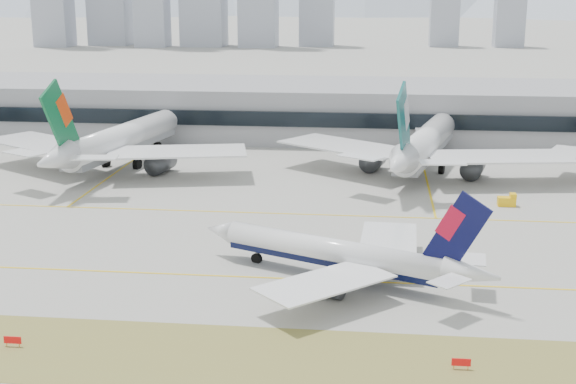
# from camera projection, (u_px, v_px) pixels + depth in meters

# --- Properties ---
(ground) EXTENTS (3000.00, 3000.00, 0.00)m
(ground) POSITION_uv_depth(u_px,v_px,m) (251.00, 266.00, 126.19)
(ground) COLOR gray
(ground) RESTS_ON ground
(taxiing_airliner) EXTENTS (45.91, 38.99, 16.38)m
(taxiing_airliner) POSITION_uv_depth(u_px,v_px,m) (342.00, 255.00, 119.25)
(taxiing_airliner) COLOR white
(taxiing_airliner) RESTS_ON ground
(widebody_eva) EXTENTS (67.96, 67.33, 24.60)m
(widebody_eva) POSITION_uv_depth(u_px,v_px,m) (118.00, 142.00, 191.15)
(widebody_eva) COLOR white
(widebody_eva) RESTS_ON ground
(widebody_cathay) EXTENTS (67.30, 67.05, 24.66)m
(widebody_cathay) POSITION_uv_depth(u_px,v_px,m) (424.00, 146.00, 186.63)
(widebody_cathay) COLOR white
(widebody_cathay) RESTS_ON ground
(terminal) EXTENTS (280.00, 43.10, 15.00)m
(terminal) POSITION_uv_depth(u_px,v_px,m) (311.00, 109.00, 234.78)
(terminal) COLOR gray
(terminal) RESTS_ON ground
(hold_sign_left) EXTENTS (2.20, 0.15, 1.35)m
(hold_sign_left) POSITION_uv_depth(u_px,v_px,m) (13.00, 340.00, 97.80)
(hold_sign_left) COLOR red
(hold_sign_left) RESTS_ON ground
(hold_sign_right) EXTENTS (2.20, 0.15, 1.35)m
(hold_sign_right) POSITION_uv_depth(u_px,v_px,m) (461.00, 362.00, 92.04)
(hold_sign_right) COLOR red
(hold_sign_right) RESTS_ON ground
(gse_c) EXTENTS (3.55, 2.00, 2.60)m
(gse_c) POSITION_uv_depth(u_px,v_px,m) (507.00, 201.00, 160.08)
(gse_c) COLOR yellow
(gse_c) RESTS_ON ground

